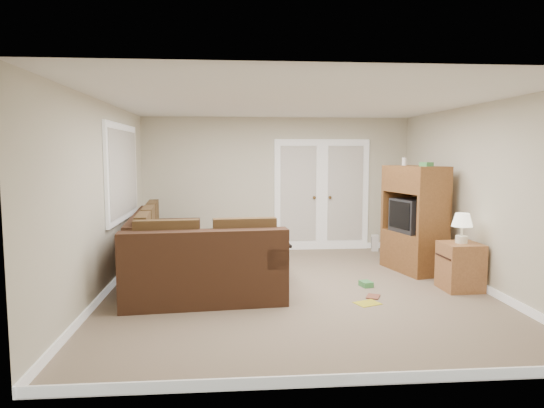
{
  "coord_description": "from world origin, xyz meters",
  "views": [
    {
      "loc": [
        -0.86,
        -6.34,
        1.83
      ],
      "look_at": [
        -0.27,
        0.62,
        1.1
      ],
      "focal_mm": 32.0,
      "sensor_mm": 36.0,
      "label": 1
    }
  ],
  "objects": [
    {
      "name": "floor_magazine",
      "position": [
        0.79,
        -0.68,
        0.0
      ],
      "size": [
        0.35,
        0.32,
        0.01
      ],
      "primitive_type": "cube",
      "rotation": [
        0.0,
        0.0,
        0.38
      ],
      "color": "gold",
      "rests_on": "floor"
    },
    {
      "name": "baseboards",
      "position": [
        0.0,
        0.0,
        0.05
      ],
      "size": [
        5.0,
        5.5,
        0.1
      ],
      "primitive_type": null,
      "color": "white",
      "rests_on": "floor"
    },
    {
      "name": "floor",
      "position": [
        0.0,
        0.0,
        0.0
      ],
      "size": [
        5.5,
        5.5,
        0.0
      ],
      "primitive_type": "plane",
      "color": "gray",
      "rests_on": "ground"
    },
    {
      "name": "floor_greenbox",
      "position": [
        0.98,
        0.06,
        0.04
      ],
      "size": [
        0.18,
        0.21,
        0.07
      ],
      "primitive_type": "cube",
      "rotation": [
        0.0,
        0.0,
        0.24
      ],
      "color": "#41904A",
      "rests_on": "floor"
    },
    {
      "name": "side_cabinet",
      "position": [
        2.2,
        -0.19,
        0.37
      ],
      "size": [
        0.51,
        0.51,
        1.04
      ],
      "rotation": [
        0.0,
        0.0,
        0.03
      ],
      "color": "#A3683B",
      "rests_on": "floor"
    },
    {
      "name": "ceiling",
      "position": [
        0.0,
        0.0,
        2.5
      ],
      "size": [
        5.0,
        5.5,
        0.02
      ],
      "primitive_type": "cube",
      "color": "white",
      "rests_on": "wall_back"
    },
    {
      "name": "wall_left",
      "position": [
        -2.5,
        0.0,
        1.25
      ],
      "size": [
        0.02,
        5.5,
        2.5
      ],
      "primitive_type": "cube",
      "color": "beige",
      "rests_on": "floor"
    },
    {
      "name": "french_doors",
      "position": [
        0.85,
        2.71,
        1.04
      ],
      "size": [
        1.8,
        0.05,
        2.13
      ],
      "color": "white",
      "rests_on": "floor"
    },
    {
      "name": "tv_armoire",
      "position": [
        1.96,
        0.9,
        0.83
      ],
      "size": [
        0.8,
        1.13,
        1.76
      ],
      "rotation": [
        0.0,
        0.0,
        0.25
      ],
      "color": "brown",
      "rests_on": "floor"
    },
    {
      "name": "sectional_sofa",
      "position": [
        -1.55,
        0.35,
        0.37
      ],
      "size": [
        2.27,
        3.1,
        0.94
      ],
      "rotation": [
        0.0,
        0.0,
        0.08
      ],
      "color": "#3E2618",
      "rests_on": "floor"
    },
    {
      "name": "wall_back",
      "position": [
        0.0,
        2.75,
        1.25
      ],
      "size": [
        5.0,
        0.02,
        2.5
      ],
      "primitive_type": "cube",
      "color": "beige",
      "rests_on": "floor"
    },
    {
      "name": "window_left",
      "position": [
        -2.46,
        1.0,
        1.55
      ],
      "size": [
        0.05,
        1.92,
        1.42
      ],
      "color": "white",
      "rests_on": "wall_left"
    },
    {
      "name": "floor_book",
      "position": [
        0.87,
        -0.4,
        0.01
      ],
      "size": [
        0.23,
        0.26,
        0.02
      ],
      "primitive_type": "imported",
      "rotation": [
        0.0,
        0.0,
        -0.45
      ],
      "color": "brown",
      "rests_on": "floor"
    },
    {
      "name": "space_heater",
      "position": [
        1.82,
        2.45,
        0.15
      ],
      "size": [
        0.14,
        0.12,
        0.31
      ],
      "primitive_type": "cube",
      "rotation": [
        0.0,
        0.0,
        -0.15
      ],
      "color": "white",
      "rests_on": "floor"
    },
    {
      "name": "coffee_table",
      "position": [
        -0.35,
        0.67,
        0.23
      ],
      "size": [
        0.57,
        1.04,
        0.69
      ],
      "rotation": [
        0.0,
        0.0,
        0.06
      ],
      "color": "black",
      "rests_on": "floor"
    },
    {
      "name": "wall_front",
      "position": [
        0.0,
        -2.75,
        1.25
      ],
      "size": [
        5.0,
        0.02,
        2.5
      ],
      "primitive_type": "cube",
      "color": "beige",
      "rests_on": "floor"
    },
    {
      "name": "wall_right",
      "position": [
        2.5,
        0.0,
        1.25
      ],
      "size": [
        0.02,
        5.5,
        2.5
      ],
      "primitive_type": "cube",
      "color": "beige",
      "rests_on": "floor"
    }
  ]
}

